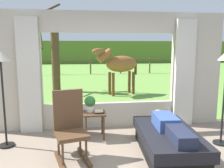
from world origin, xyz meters
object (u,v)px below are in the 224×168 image
at_px(book_stack, 99,112).
at_px(potted_plant, 90,103).
at_px(recliner_sofa, 168,142).
at_px(pasture_tree, 55,49).
at_px(side_table, 94,117).
at_px(reclining_person, 169,126).
at_px(rocking_chair, 70,126).
at_px(floor_lamp_left, 1,70).
at_px(horse, 120,64).

bearing_deg(book_stack, potted_plant, 145.93).
bearing_deg(recliner_sofa, pasture_tree, 115.79).
xyz_separation_m(side_table, book_stack, (0.09, -0.05, 0.12)).
xyz_separation_m(reclining_person, rocking_chair, (-1.62, 0.12, 0.02)).
relative_size(side_table, pasture_tree, 0.15).
xyz_separation_m(recliner_sofa, floor_lamp_left, (-2.80, 0.70, 1.18)).
relative_size(side_table, floor_lamp_left, 0.30).
bearing_deg(side_table, reclining_person, -38.79).
bearing_deg(side_table, recliner_sofa, -37.28).
xyz_separation_m(rocking_chair, side_table, (0.44, 0.83, -0.12)).
relative_size(rocking_chair, potted_plant, 3.50).
relative_size(potted_plant, pasture_tree, 0.09).
xyz_separation_m(potted_plant, book_stack, (0.17, -0.11, -0.15)).
height_order(potted_plant, book_stack, potted_plant).
relative_size(recliner_sofa, potted_plant, 5.48).
bearing_deg(pasture_tree, reclining_person, -68.08).
bearing_deg(recliner_sofa, potted_plant, 146.45).
relative_size(recliner_sofa, reclining_person, 1.22).
bearing_deg(potted_plant, rocking_chair, -111.74).
distance_m(recliner_sofa, reclining_person, 0.31).
bearing_deg(potted_plant, floor_lamp_left, -170.48).
relative_size(floor_lamp_left, pasture_tree, 0.49).
relative_size(horse, pasture_tree, 0.51).
distance_m(rocking_chair, side_table, 0.95).
xyz_separation_m(book_stack, floor_lamp_left, (-1.71, -0.14, 0.85)).
height_order(reclining_person, horse, horse).
height_order(potted_plant, horse, horse).
height_order(reclining_person, potted_plant, potted_plant).
xyz_separation_m(recliner_sofa, rocking_chair, (-1.62, 0.07, 0.33)).
bearing_deg(book_stack, reclining_person, -39.34).
xyz_separation_m(reclining_person, pasture_tree, (-2.45, 6.08, 1.17)).
xyz_separation_m(recliner_sofa, side_table, (-1.18, 0.90, 0.21)).
distance_m(rocking_chair, potted_plant, 0.97).
distance_m(reclining_person, rocking_chair, 1.62).
bearing_deg(side_table, floor_lamp_left, -173.02).
bearing_deg(pasture_tree, floor_lamp_left, -93.79).
bearing_deg(horse, floor_lamp_left, 129.66).
bearing_deg(book_stack, side_table, 148.58).
xyz_separation_m(recliner_sofa, pasture_tree, (-2.45, 6.03, 1.47)).
distance_m(rocking_chair, horse, 5.18).
height_order(rocking_chair, pasture_tree, pasture_tree).
relative_size(side_table, potted_plant, 1.63).
bearing_deg(rocking_chair, side_table, 47.40).
height_order(book_stack, horse, horse).
xyz_separation_m(potted_plant, pasture_tree, (-1.19, 5.07, 0.99)).
xyz_separation_m(potted_plant, floor_lamp_left, (-1.54, -0.26, 0.70)).
bearing_deg(side_table, horse, 73.81).
distance_m(floor_lamp_left, pasture_tree, 5.35).
xyz_separation_m(reclining_person, potted_plant, (-1.26, 1.01, 0.18)).
distance_m(rocking_chair, pasture_tree, 6.13).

